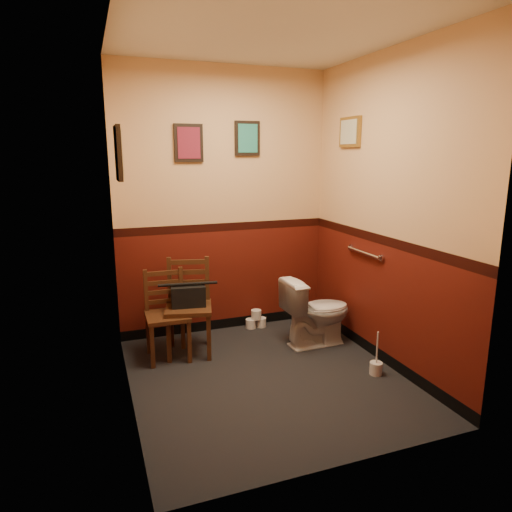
{
  "coord_description": "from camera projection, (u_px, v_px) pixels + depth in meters",
  "views": [
    {
      "loc": [
        -1.31,
        -3.29,
        1.84
      ],
      "look_at": [
        0.0,
        0.25,
        1.0
      ],
      "focal_mm": 32.0,
      "sensor_mm": 36.0,
      "label": 1
    }
  ],
  "objects": [
    {
      "name": "wall_left",
      "position": [
        121.0,
        226.0,
        3.19
      ],
      "size": [
        0.0,
        2.4,
        2.7
      ],
      "primitive_type": "cube",
      "rotation": [
        1.57,
        0.0,
        1.57
      ],
      "color": "#52130C",
      "rests_on": "ground"
    },
    {
      "name": "framed_print_back_a",
      "position": [
        189.0,
        143.0,
        4.39
      ],
      "size": [
        0.28,
        0.04,
        0.36
      ],
      "color": "black",
      "rests_on": "wall_back"
    },
    {
      "name": "chair_right",
      "position": [
        189.0,
        307.0,
        4.27
      ],
      "size": [
        0.5,
        0.5,
        0.89
      ],
      "rotation": [
        0.0,
        0.0,
        -0.24
      ],
      "color": "#442614",
      "rests_on": "floor"
    },
    {
      "name": "wall_front",
      "position": [
        349.0,
        248.0,
        2.46
      ],
      "size": [
        2.2,
        0.0,
        2.7
      ],
      "primitive_type": "cube",
      "rotation": [
        -1.57,
        0.0,
        0.0
      ],
      "color": "#52130C",
      "rests_on": "ground"
    },
    {
      "name": "framed_print_left",
      "position": [
        118.0,
        153.0,
        3.18
      ],
      "size": [
        0.04,
        0.3,
        0.38
      ],
      "color": "black",
      "rests_on": "wall_left"
    },
    {
      "name": "framed_print_right",
      "position": [
        350.0,
        132.0,
        4.32
      ],
      "size": [
        0.04,
        0.34,
        0.28
      ],
      "color": "olive",
      "rests_on": "wall_right"
    },
    {
      "name": "handbag",
      "position": [
        188.0,
        296.0,
        4.21
      ],
      "size": [
        0.33,
        0.2,
        0.23
      ],
      "rotation": [
        0.0,
        0.0,
        -0.14
      ],
      "color": "black",
      "rests_on": "chair_right"
    },
    {
      "name": "wall_back",
      "position": [
        224.0,
        204.0,
        4.66
      ],
      "size": [
        2.2,
        0.0,
        2.7
      ],
      "primitive_type": "cube",
      "rotation": [
        1.57,
        0.0,
        0.0
      ],
      "color": "#52130C",
      "rests_on": "ground"
    },
    {
      "name": "toilet_brush",
      "position": [
        376.0,
        367.0,
        3.9
      ],
      "size": [
        0.11,
        0.11,
        0.39
      ],
      "color": "silver",
      "rests_on": "floor"
    },
    {
      "name": "ceiling",
      "position": [
        268.0,
        32.0,
        3.27
      ],
      "size": [
        2.2,
        2.4,
        0.0
      ],
      "primitive_type": "cube",
      "rotation": [
        3.14,
        0.0,
        0.0
      ],
      "color": "silver",
      "rests_on": "ground"
    },
    {
      "name": "tp_stack",
      "position": [
        256.0,
        320.0,
        4.95
      ],
      "size": [
        0.23,
        0.12,
        0.2
      ],
      "color": "silver",
      "rests_on": "floor"
    },
    {
      "name": "toilet",
      "position": [
        317.0,
        312.0,
        4.47
      ],
      "size": [
        0.69,
        0.4,
        0.67
      ],
      "primitive_type": "imported",
      "rotation": [
        0.0,
        0.0,
        1.6
      ],
      "color": "white",
      "rests_on": "floor"
    },
    {
      "name": "floor",
      "position": [
        266.0,
        377.0,
        3.86
      ],
      "size": [
        2.2,
        2.4,
        0.0
      ],
      "primitive_type": "cube",
      "color": "black",
      "rests_on": "ground"
    },
    {
      "name": "wall_right",
      "position": [
        385.0,
        213.0,
        3.93
      ],
      "size": [
        0.0,
        2.4,
        2.7
      ],
      "primitive_type": "cube",
      "rotation": [
        1.57,
        0.0,
        -1.57
      ],
      "color": "#52130C",
      "rests_on": "ground"
    },
    {
      "name": "grab_bar",
      "position": [
        364.0,
        253.0,
        4.24
      ],
      "size": [
        0.05,
        0.56,
        0.06
      ],
      "color": "silver",
      "rests_on": "wall_right"
    },
    {
      "name": "chair_left",
      "position": [
        167.0,
        315.0,
        4.17
      ],
      "size": [
        0.39,
        0.39,
        0.81
      ],
      "rotation": [
        0.0,
        0.0,
        -0.02
      ],
      "color": "#442614",
      "rests_on": "floor"
    },
    {
      "name": "framed_print_back_b",
      "position": [
        247.0,
        138.0,
        4.58
      ],
      "size": [
        0.26,
        0.04,
        0.34
      ],
      "color": "black",
      "rests_on": "wall_back"
    }
  ]
}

